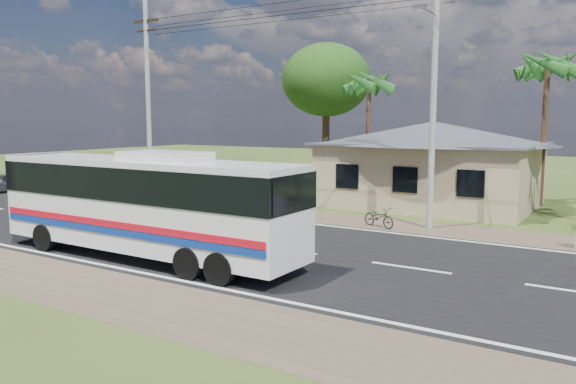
{
  "coord_description": "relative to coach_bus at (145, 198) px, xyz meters",
  "views": [
    {
      "loc": [
        10.08,
        -16.05,
        4.49
      ],
      "look_at": [
        -0.5,
        1.0,
        1.89
      ],
      "focal_mm": 35.0,
      "sensor_mm": 36.0,
      "label": 1
    }
  ],
  "objects": [
    {
      "name": "coach_bus",
      "position": [
        0.0,
        0.0,
        0.0
      ],
      "size": [
        11.32,
        2.52,
        3.51
      ],
      "rotation": [
        0.0,
        0.0,
        -0.0
      ],
      "color": "silver",
      "rests_on": "ground"
    },
    {
      "name": "palm_far",
      "position": [
        -0.79,
        19.35,
        4.67
      ],
      "size": [
        2.8,
        2.8,
        7.7
      ],
      "color": "#47301E",
      "rests_on": "ground"
    },
    {
      "name": "utility_poles",
      "position": [
        5.88,
        9.84,
        3.76
      ],
      "size": [
        32.8,
        2.22,
        11.0
      ],
      "color": "#9E9E99",
      "rests_on": "ground"
    },
    {
      "name": "house",
      "position": [
        4.21,
        16.35,
        0.64
      ],
      "size": [
        12.4,
        10.0,
        5.0
      ],
      "color": "tan",
      "rests_on": "ground"
    },
    {
      "name": "ground",
      "position": [
        3.21,
        3.35,
        -2.01
      ],
      "size": [
        120.0,
        120.0,
        0.0
      ],
      "primitive_type": "plane",
      "color": "#2E4318",
      "rests_on": "ground"
    },
    {
      "name": "road",
      "position": [
        3.21,
        3.35,
        -2.0
      ],
      "size": [
        120.0,
        16.0,
        0.03
      ],
      "color": "black",
      "rests_on": "ground"
    },
    {
      "name": "palm_mid",
      "position": [
        9.21,
        18.85,
        5.15
      ],
      "size": [
        2.8,
        2.8,
        8.2
      ],
      "color": "#47301E",
      "rests_on": "ground"
    },
    {
      "name": "motorcycle",
      "position": [
        4.33,
        8.99,
        -1.58
      ],
      "size": [
        1.74,
        1.13,
        0.86
      ],
      "primitive_type": "imported",
      "rotation": [
        0.0,
        0.0,
        1.2
      ],
      "color": "black",
      "rests_on": "ground"
    },
    {
      "name": "tree_behind_house",
      "position": [
        -4.79,
        21.35,
        5.11
      ],
      "size": [
        6.0,
        6.0,
        9.61
      ],
      "color": "#47301E",
      "rests_on": "ground"
    }
  ]
}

